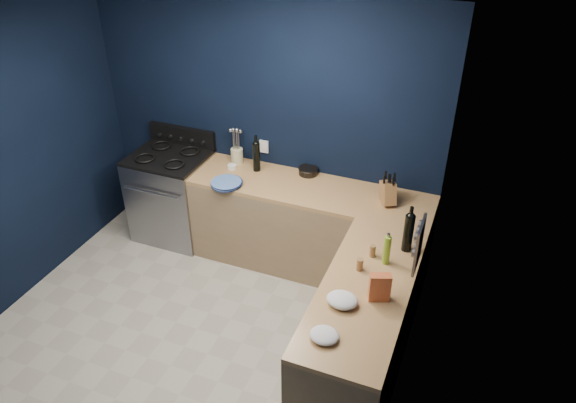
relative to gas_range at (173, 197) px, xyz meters
The scene contains 27 objects.
floor 1.76m from the gas_range, 56.78° to the right, with size 3.50×3.50×0.02m, color #ABA696.
ceiling 2.74m from the gas_range, 56.78° to the right, with size 3.50×3.50×0.02m, color silver.
wall_back 1.30m from the gas_range, 20.08° to the left, with size 3.50×0.02×2.60m, color black.
wall_right 3.16m from the gas_range, 27.83° to the right, with size 0.02×3.50×2.60m, color black.
cab_back 1.53m from the gas_range, ahead, with size 2.30×0.63×0.86m, color #8F7351.
top_back 1.59m from the gas_range, ahead, with size 2.30×0.63×0.04m, color brown.
cab_right 2.62m from the gas_range, 25.64° to the right, with size 0.63×1.67×0.86m, color #8F7351.
top_right 2.66m from the gas_range, 25.64° to the right, with size 0.63×1.67×0.04m, color brown.
gas_range is the anchor object (origin of this frame).
oven_door 0.32m from the gas_range, 90.00° to the right, with size 0.59×0.02×0.42m, color black.
cooktop 0.48m from the gas_range, ahead, with size 0.76×0.66×0.03m, color black.
backguard 0.65m from the gas_range, 90.00° to the left, with size 0.76×0.06×0.20m, color black.
spice_panel 2.89m from the gas_range, 18.08° to the right, with size 0.02×0.28×0.38m, color gray.
wall_outlet 1.16m from the gas_range, 18.88° to the left, with size 0.09×0.02×0.13m, color white.
plate_stack 0.93m from the gas_range, 15.85° to the right, with size 0.29×0.29×0.04m, color teal.
ramekin 0.82m from the gas_range, ahead, with size 0.09×0.09×0.04m, color white.
utensil_crock 0.88m from the gas_range, 18.18° to the left, with size 0.12×0.12×0.15m, color beige.
wine_bottle_back 1.11m from the gas_range, ahead, with size 0.07×0.07×0.29m, color black.
lemon_basket 1.52m from the gas_range, 10.43° to the left, with size 0.19×0.19×0.07m, color black.
knife_block 2.31m from the gas_range, ahead, with size 0.11×0.18×0.20m, color brown.
wine_bottle_right 2.68m from the gas_range, 12.92° to the right, with size 0.08×0.08×0.32m, color black.
oil_bottle 2.62m from the gas_range, 18.34° to the right, with size 0.06×0.06×0.24m, color #7CAA25.
spice_jar_near 2.49m from the gas_range, 18.22° to the right, with size 0.05×0.05×0.10m, color olive.
spice_jar_far 2.51m from the gas_range, 22.86° to the right, with size 0.05×0.05×0.10m, color olive.
crouton_bag 2.82m from the gas_range, 26.19° to the right, with size 0.15×0.07×0.22m, color #A5112A.
towel_front 2.68m from the gas_range, 31.11° to the right, with size 0.22×0.19×0.08m, color white.
towel_end 2.86m from the gas_range, 37.32° to the right, with size 0.19×0.17×0.06m, color white.
Camera 1 is at (2.01, -2.68, 3.53)m, focal length 34.00 mm.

